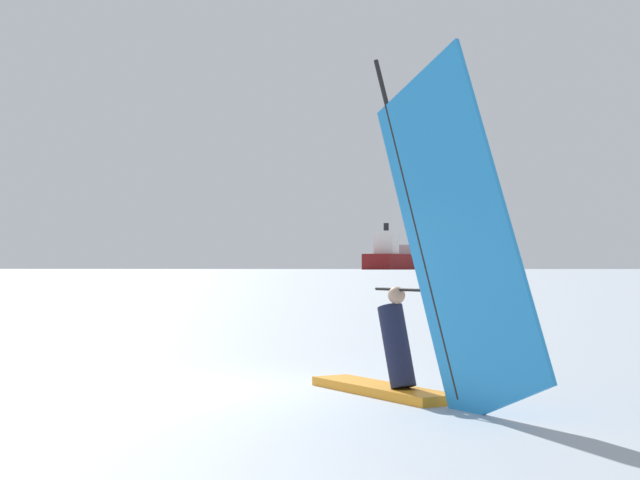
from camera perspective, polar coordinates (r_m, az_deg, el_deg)
ground_plane at (r=12.82m, az=-8.19°, el=-8.92°), size 4000.00×4000.00×0.00m
windsurfer at (r=11.53m, az=6.20°, el=-3.32°), size 3.45×3.14×4.53m
cargo_ship at (r=786.15m, az=5.80°, el=-1.13°), size 52.17×170.48×35.56m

